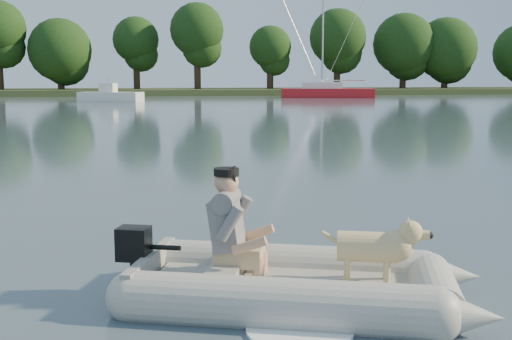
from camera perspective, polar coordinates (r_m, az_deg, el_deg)
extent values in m
plane|color=slate|center=(6.37, 4.08, -9.38)|extent=(160.00, 160.00, 0.00)
cube|color=#47512D|center=(67.93, -8.46, 6.86)|extent=(160.00, 12.00, 0.70)
cylinder|color=#332316|center=(68.40, -21.83, 7.93)|extent=(0.70, 0.70, 4.24)
cylinder|color=#332316|center=(67.76, -16.95, 7.62)|extent=(0.70, 0.70, 2.94)
sphere|color=#224818|center=(67.80, -17.06, 10.17)|extent=(6.27, 6.27, 6.27)
cylinder|color=#332316|center=(67.85, -10.56, 8.15)|extent=(0.70, 0.70, 3.67)
sphere|color=#224818|center=(67.95, -10.64, 11.33)|extent=(4.69, 4.69, 4.69)
cylinder|color=#332316|center=(66.25, -5.23, 8.52)|extent=(0.70, 0.70, 4.29)
sphere|color=#224818|center=(66.41, -5.28, 12.33)|extent=(5.43, 5.43, 5.43)
cylinder|color=#332316|center=(67.53, 1.26, 8.09)|extent=(0.70, 0.70, 3.21)
sphere|color=#224818|center=(67.60, 1.27, 10.89)|extent=(4.41, 4.41, 4.41)
cylinder|color=#332316|center=(69.90, 7.20, 8.33)|extent=(0.70, 0.70, 3.94)
sphere|color=#224818|center=(70.02, 7.27, 11.65)|extent=(6.03, 6.03, 6.03)
cylinder|color=#332316|center=(72.70, 12.91, 8.02)|extent=(0.70, 0.70, 3.52)
sphere|color=#224818|center=(72.78, 13.01, 10.87)|extent=(6.68, 6.68, 6.68)
cylinder|color=#332316|center=(74.45, 16.41, 7.78)|extent=(0.70, 0.70, 3.21)
sphere|color=#224818|center=(74.50, 16.52, 10.32)|extent=(6.79, 6.79, 6.79)
cube|color=red|center=(58.04, 6.39, 6.71)|extent=(8.51, 4.45, 1.02)
cube|color=white|center=(58.02, 5.89, 7.47)|extent=(3.92, 2.69, 0.61)
cylinder|color=#A5A5AA|center=(58.15, 5.97, 12.25)|extent=(0.16, 0.16, 10.20)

